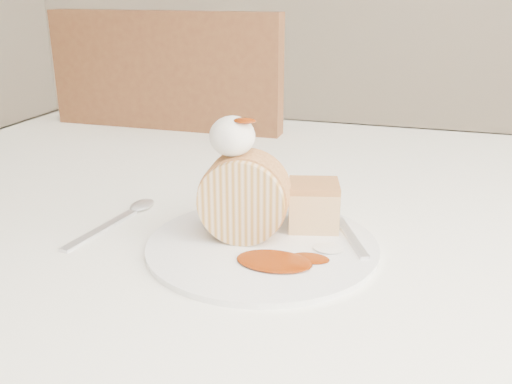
% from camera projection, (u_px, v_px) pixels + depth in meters
% --- Properties ---
extents(table, '(1.40, 0.90, 0.75)m').
position_uv_depth(table, '(335.00, 264.00, 0.77)').
color(table, white).
rests_on(table, ground).
extents(chair_far, '(0.46, 0.46, 0.97)m').
position_uv_depth(chair_far, '(194.00, 201.00, 1.29)').
color(chair_far, brown).
rests_on(chair_far, ground).
extents(plate, '(0.30, 0.30, 0.01)m').
position_uv_depth(plate, '(262.00, 246.00, 0.60)').
color(plate, white).
rests_on(plate, table).
extents(roulade_slice, '(0.10, 0.06, 0.09)m').
position_uv_depth(roulade_slice, '(244.00, 197.00, 0.60)').
color(roulade_slice, '#CAAF8D').
rests_on(roulade_slice, plate).
extents(cake_chunk, '(0.07, 0.06, 0.05)m').
position_uv_depth(cake_chunk, '(313.00, 208.00, 0.64)').
color(cake_chunk, '#BD8147').
rests_on(cake_chunk, plate).
extents(whipped_cream, '(0.05, 0.05, 0.04)m').
position_uv_depth(whipped_cream, '(232.00, 136.00, 0.58)').
color(whipped_cream, silver).
rests_on(whipped_cream, roulade_slice).
extents(caramel_drizzle, '(0.02, 0.02, 0.01)m').
position_uv_depth(caramel_drizzle, '(245.00, 115.00, 0.56)').
color(caramel_drizzle, '#6B2104').
rests_on(caramel_drizzle, whipped_cream).
extents(caramel_pool, '(0.09, 0.07, 0.00)m').
position_uv_depth(caramel_pool, '(274.00, 261.00, 0.56)').
color(caramel_pool, '#6B2104').
rests_on(caramel_pool, plate).
extents(fork, '(0.08, 0.14, 0.00)m').
position_uv_depth(fork, '(351.00, 237.00, 0.61)').
color(fork, silver).
rests_on(fork, plate).
extents(spoon, '(0.04, 0.15, 0.00)m').
position_uv_depth(spoon, '(101.00, 230.00, 0.65)').
color(spoon, silver).
rests_on(spoon, table).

